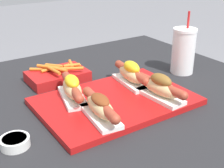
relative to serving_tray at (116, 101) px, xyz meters
name	(u,v)px	position (x,y,z in m)	size (l,w,h in m)	color
serving_tray	(116,101)	(0.00, 0.00, 0.00)	(0.45, 0.31, 0.02)	#B71414
hot_dog_0	(100,107)	(-0.10, -0.07, 0.04)	(0.08, 0.20, 0.07)	white
hot_dog_1	(161,87)	(0.11, -0.07, 0.04)	(0.07, 0.20, 0.08)	white
hot_dog_2	(72,88)	(-0.11, 0.07, 0.04)	(0.10, 0.19, 0.07)	white
hot_dog_3	(131,74)	(0.10, 0.06, 0.04)	(0.08, 0.20, 0.08)	white
sauce_bowl	(15,142)	(-0.32, -0.05, 0.00)	(0.07, 0.07, 0.02)	silver
drink_cup	(183,51)	(0.35, 0.08, 0.07)	(0.09, 0.09, 0.23)	white
fries_basket	(58,75)	(-0.07, 0.26, 0.01)	(0.20, 0.13, 0.06)	#B21919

